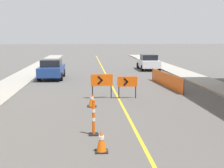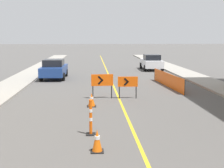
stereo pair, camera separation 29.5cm
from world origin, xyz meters
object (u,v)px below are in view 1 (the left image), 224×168
(arrow_barricade_primary, at_px, (102,81))
(traffic_cone_fourth, at_px, (92,100))
(parked_car_curb_mid, at_px, (148,62))
(delineator_post_rear, at_px, (94,119))
(parked_car_curb_near, at_px, (52,69))
(arrow_barricade_secondary, at_px, (127,83))
(traffic_cone_third, at_px, (101,141))

(arrow_barricade_primary, bearing_deg, traffic_cone_fourth, -111.87)
(arrow_barricade_primary, bearing_deg, parked_car_curb_mid, 63.98)
(delineator_post_rear, xyz_separation_m, parked_car_curb_near, (-3.03, 14.92, 0.24))
(arrow_barricade_secondary, distance_m, parked_car_curb_near, 9.95)
(traffic_cone_third, distance_m, arrow_barricade_primary, 8.13)
(traffic_cone_fourth, bearing_deg, parked_car_curb_near, 106.29)
(parked_car_curb_near, bearing_deg, delineator_post_rear, -77.41)
(arrow_barricade_secondary, distance_m, parked_car_curb_mid, 15.33)
(traffic_cone_fourth, relative_size, arrow_barricade_primary, 0.49)
(arrow_barricade_primary, relative_size, parked_car_curb_near, 0.31)
(arrow_barricade_primary, bearing_deg, traffic_cone_third, -98.24)
(arrow_barricade_secondary, bearing_deg, arrow_barricade_primary, 177.40)
(parked_car_curb_mid, bearing_deg, arrow_barricade_primary, -109.42)
(arrow_barricade_primary, xyz_separation_m, parked_car_curb_near, (-3.64, 8.48, -0.18))
(parked_car_curb_mid, bearing_deg, traffic_cone_fourth, -108.94)
(traffic_cone_third, bearing_deg, delineator_post_rear, 96.72)
(parked_car_curb_mid, bearing_deg, traffic_cone_third, -103.39)
(traffic_cone_fourth, height_order, parked_car_curb_mid, parked_car_curb_mid)
(traffic_cone_fourth, relative_size, delineator_post_rear, 0.52)
(traffic_cone_third, xyz_separation_m, delineator_post_rear, (-0.19, 1.65, 0.22))
(delineator_post_rear, bearing_deg, arrow_barricade_secondary, 72.34)
(traffic_cone_fourth, distance_m, delineator_post_rear, 4.47)
(traffic_cone_third, bearing_deg, parked_car_curb_mid, 75.31)
(traffic_cone_third, relative_size, delineator_post_rear, 0.54)
(traffic_cone_third, relative_size, parked_car_curb_mid, 0.16)
(traffic_cone_fourth, bearing_deg, arrow_barricade_secondary, 43.40)
(traffic_cone_third, height_order, arrow_barricade_primary, arrow_barricade_primary)
(arrow_barricade_primary, bearing_deg, delineator_post_rear, -100.72)
(traffic_cone_third, xyz_separation_m, parked_car_curb_mid, (5.97, 22.77, 0.46))
(traffic_cone_third, xyz_separation_m, arrow_barricade_secondary, (1.83, 8.01, 0.54))
(delineator_post_rear, bearing_deg, traffic_cone_fourth, 89.71)
(arrow_barricade_primary, bearing_deg, arrow_barricade_secondary, -8.86)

